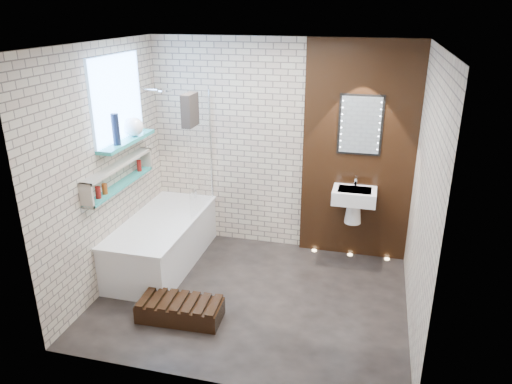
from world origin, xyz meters
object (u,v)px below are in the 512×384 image
(bathtub, at_px, (163,241))
(washbasin, at_px, (354,200))
(led_mirror, at_px, (360,125))
(walnut_step, at_px, (180,310))
(bath_screen, at_px, (200,153))

(bathtub, distance_m, washbasin, 2.32)
(washbasin, height_order, led_mirror, led_mirror)
(led_mirror, height_order, walnut_step, led_mirror)
(bath_screen, relative_size, washbasin, 2.41)
(bath_screen, distance_m, walnut_step, 1.88)
(bathtub, xyz_separation_m, led_mirror, (2.17, 0.78, 1.36))
(led_mirror, xyz_separation_m, walnut_step, (-1.55, -1.78, -1.56))
(bathtub, bearing_deg, washbasin, 16.01)
(washbasin, relative_size, led_mirror, 0.83)
(bathtub, distance_m, led_mirror, 2.68)
(walnut_step, bearing_deg, bathtub, 122.09)
(bath_screen, relative_size, led_mirror, 2.00)
(bathtub, height_order, washbasin, washbasin)
(bathtub, height_order, bath_screen, bath_screen)
(bathtub, bearing_deg, walnut_step, -57.91)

